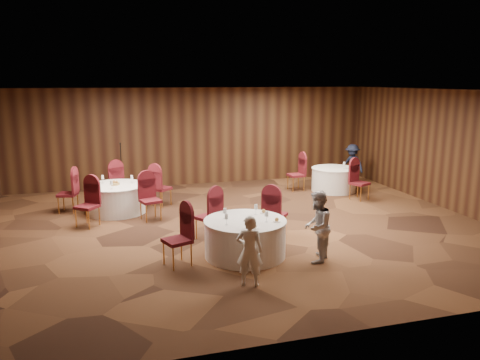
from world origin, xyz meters
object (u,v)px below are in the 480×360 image
object	(u,v)px
table_main	(245,238)
woman_a	(250,251)
mic_stand	(122,181)
table_right	(334,179)
man_c	(352,164)
table_left	(116,198)
woman_b	(317,227)

from	to	relation	value
table_main	woman_a	bearing A→B (deg)	-103.30
table_main	mic_stand	size ratio (longest dim) A/B	1.00
table_right	table_main	bearing A→B (deg)	-132.86
woman_a	man_c	distance (m)	8.84
table_left	table_right	size ratio (longest dim) A/B	1.13
woman_a	man_c	bearing A→B (deg)	-107.66
table_main	man_c	distance (m)	7.62
woman_b	mic_stand	bearing A→B (deg)	-113.44
table_main	table_right	xyz separation A→B (m)	(4.27, 4.60, 0.00)
table_left	table_right	bearing A→B (deg)	5.73
woman_a	table_left	bearing A→B (deg)	-46.29
table_right	mic_stand	world-z (taller)	mic_stand
table_main	woman_b	size ratio (longest dim) A/B	1.17
table_main	man_c	size ratio (longest dim) A/B	1.22
woman_a	woman_b	bearing A→B (deg)	-133.44
table_right	woman_b	bearing A→B (deg)	-119.97
table_right	mic_stand	size ratio (longest dim) A/B	0.85
mic_stand	man_c	size ratio (longest dim) A/B	1.23
woman_b	table_main	bearing A→B (deg)	-79.60
mic_stand	woman_b	distance (m)	7.16
table_left	table_main	bearing A→B (deg)	-58.66
mic_stand	man_c	xyz separation A→B (m)	(7.53, -0.22, 0.19)
table_left	mic_stand	world-z (taller)	mic_stand
table_main	table_right	size ratio (longest dim) A/B	1.17
table_main	table_left	world-z (taller)	same
mic_stand	woman_b	xyz separation A→B (m)	(3.42, -6.29, 0.22)
table_main	woman_a	xyz separation A→B (m)	(-0.32, -1.35, 0.25)
table_left	woman_a	bearing A→B (deg)	-68.58
table_main	table_left	bearing A→B (deg)	121.34
woman_a	man_c	world-z (taller)	man_c
mic_stand	woman_b	size ratio (longest dim) A/B	1.18
mic_stand	man_c	distance (m)	7.53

